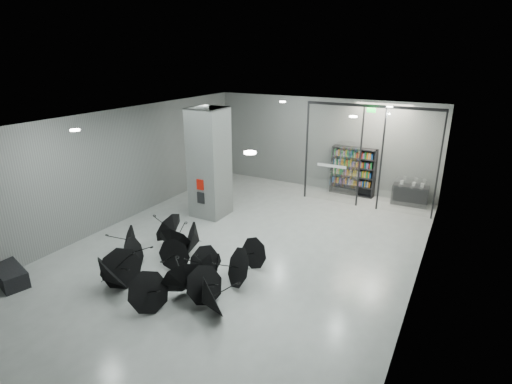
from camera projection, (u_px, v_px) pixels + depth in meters
The scene contains 10 objects.
room at pixel (240, 161), 11.45m from camera, with size 14.00×14.02×4.01m.
column at pixel (209, 163), 14.51m from camera, with size 1.20×1.20×4.00m, color slate.
fire_cabinet at pixel (200, 185), 14.21m from camera, with size 0.28×0.04×0.38m, color #A50A07.
info_panel at pixel (201, 198), 14.37m from camera, with size 0.30×0.03×0.42m, color black.
exit_sign at pixel (371, 110), 14.45m from camera, with size 0.30×0.06×0.15m, color #0CE533.
glass_partition at pixel (368, 153), 15.16m from camera, with size 5.06×0.08×4.00m.
bench at pixel (9, 275), 10.59m from camera, with size 1.37×0.59×0.44m, color black.
bookshelf at pixel (353, 171), 16.96m from camera, with size 1.87×0.37×2.06m, color black, non-canonical shape.
shop_counter at pixel (410, 195), 15.95m from camera, with size 1.36×0.54×0.82m, color black.
umbrella_cluster at pixel (179, 267), 10.79m from camera, with size 5.27×4.25×1.31m.
Camera 1 is at (5.67, -9.55, 5.79)m, focal length 28.02 mm.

